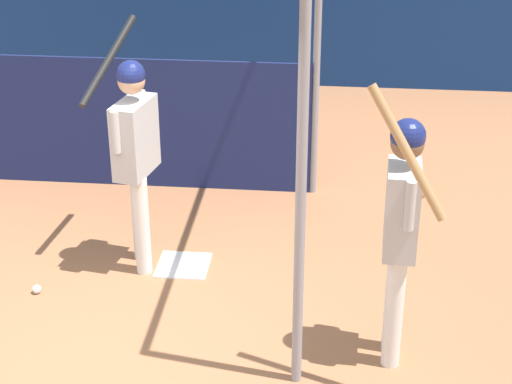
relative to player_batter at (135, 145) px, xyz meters
The scene contains 6 objects.
outfield_wall 4.96m from the player_batter, 91.46° to the left, with size 24.00×0.12×1.40m.
batting_cage 1.13m from the player_batter, 110.52° to the left, with size 3.68×3.10×2.94m.
home_plate 1.16m from the player_batter, ahead, with size 0.44×0.44×0.02m.
player_batter is the anchor object (origin of this frame).
player_waiting 2.36m from the player_batter, 28.48° to the right, with size 0.54×0.77×2.16m.
baseball 1.43m from the player_batter, 144.11° to the right, with size 0.07×0.07×0.07m.
Camera 1 is at (1.72, -4.56, 3.80)m, focal length 60.00 mm.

